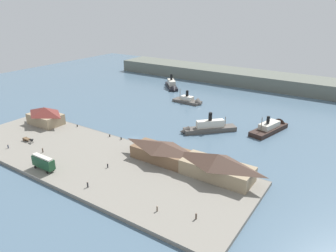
{
  "coord_description": "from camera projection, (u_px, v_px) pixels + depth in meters",
  "views": [
    {
      "loc": [
        73.52,
        -85.96,
        49.8
      ],
      "look_at": [
        6.52,
        14.82,
        2.0
      ],
      "focal_mm": 33.62,
      "sensor_mm": 36.0,
      "label": 1
    }
  ],
  "objects": [
    {
      "name": "ground_plane",
      "position": [
        133.0,
        139.0,
        122.73
      ],
      "size": [
        320.0,
        320.0,
        0.0
      ],
      "primitive_type": "plane",
      "color": "slate"
    },
    {
      "name": "quay_promenade",
      "position": [
        91.0,
        159.0,
        105.47
      ],
      "size": [
        110.0,
        36.0,
        1.2
      ],
      "primitive_type": "cube",
      "color": "gray",
      "rests_on": "ground"
    },
    {
      "name": "seawall_edge",
      "position": [
        127.0,
        141.0,
        119.76
      ],
      "size": [
        110.0,
        0.8,
        1.0
      ],
      "primitive_type": "cube",
      "color": "#666159",
      "rests_on": "ground"
    },
    {
      "name": "ferry_shed_west_terminal",
      "position": [
        45.0,
        116.0,
        133.23
      ],
      "size": [
        14.66,
        9.45,
        7.46
      ],
      "color": "#998466",
      "rests_on": "quay_promenade"
    },
    {
      "name": "ferry_shed_east_terminal",
      "position": [
        163.0,
        151.0,
        102.51
      ],
      "size": [
        21.19,
        8.87,
        6.46
      ],
      "color": "brown",
      "rests_on": "quay_promenade"
    },
    {
      "name": "ferry_shed_central_terminal",
      "position": [
        217.0,
        166.0,
        92.35
      ],
      "size": [
        21.74,
        9.36,
        7.58
      ],
      "color": "#998466",
      "rests_on": "quay_promenade"
    },
    {
      "name": "street_tram",
      "position": [
        43.0,
        162.0,
        96.98
      ],
      "size": [
        8.49,
        2.5,
        4.57
      ],
      "color": "#1E4C2D",
      "rests_on": "quay_promenade"
    },
    {
      "name": "horse_cart",
      "position": [
        28.0,
        139.0,
        117.21
      ],
      "size": [
        6.0,
        1.46,
        1.87
      ],
      "color": "brown",
      "rests_on": "quay_promenade"
    },
    {
      "name": "pedestrian_by_tram",
      "position": [
        108.0,
        166.0,
        98.8
      ],
      "size": [
        0.38,
        0.38,
        1.54
      ],
      "color": "#232328",
      "rests_on": "quay_promenade"
    },
    {
      "name": "pedestrian_near_cart",
      "position": [
        43.0,
        150.0,
        108.82
      ],
      "size": [
        0.43,
        0.43,
        1.73
      ],
      "color": "#4C3D33",
      "rests_on": "quay_promenade"
    },
    {
      "name": "pedestrian_standing_center",
      "position": [
        157.0,
        209.0,
        78.16
      ],
      "size": [
        0.39,
        0.39,
        1.59
      ],
      "color": "#6B5B4C",
      "rests_on": "quay_promenade"
    },
    {
      "name": "pedestrian_near_east_shed",
      "position": [
        196.0,
        216.0,
        75.3
      ],
      "size": [
        0.44,
        0.44,
        1.76
      ],
      "color": "#4C3D33",
      "rests_on": "quay_promenade"
    },
    {
      "name": "pedestrian_walking_east",
      "position": [
        8.0,
        146.0,
        111.95
      ],
      "size": [
        0.39,
        0.39,
        1.57
      ],
      "color": "#33384C",
      "rests_on": "quay_promenade"
    },
    {
      "name": "pedestrian_walking_west",
      "position": [
        88.0,
        185.0,
        88.25
      ],
      "size": [
        0.44,
        0.44,
        1.78
      ],
      "color": "#232328",
      "rests_on": "quay_promenade"
    },
    {
      "name": "mooring_post_center_west",
      "position": [
        110.0,
        136.0,
        121.63
      ],
      "size": [
        0.44,
        0.44,
        0.9
      ],
      "primitive_type": "cylinder",
      "color": "black",
      "rests_on": "quay_promenade"
    },
    {
      "name": "mooring_post_east",
      "position": [
        77.0,
        126.0,
        131.4
      ],
      "size": [
        0.44,
        0.44,
        0.9
      ],
      "primitive_type": "cylinder",
      "color": "black",
      "rests_on": "quay_promenade"
    },
    {
      "name": "mooring_post_center_east",
      "position": [
        121.0,
        138.0,
        119.12
      ],
      "size": [
        0.44,
        0.44,
        0.9
      ],
      "primitive_type": "cylinder",
      "color": "black",
      "rests_on": "quay_promenade"
    },
    {
      "name": "ferry_departing_north",
      "position": [
        272.0,
        127.0,
        130.53
      ],
      "size": [
        10.97,
        22.92,
        9.58
      ],
      "color": "black",
      "rests_on": "ground"
    },
    {
      "name": "ferry_approaching_east",
      "position": [
        205.0,
        128.0,
        128.92
      ],
      "size": [
        19.9,
        20.15,
        9.41
      ],
      "color": "#514C47",
      "rests_on": "ground"
    },
    {
      "name": "ferry_outer_harbor",
      "position": [
        191.0,
        101.0,
        165.71
      ],
      "size": [
        16.76,
        6.5,
        8.97
      ],
      "color": "#514C47",
      "rests_on": "ground"
    },
    {
      "name": "ferry_moored_east",
      "position": [
        172.0,
        86.0,
        193.96
      ],
      "size": [
        17.75,
        18.9,
        9.89
      ],
      "color": "black",
      "rests_on": "ground"
    },
    {
      "name": "far_headland",
      "position": [
        240.0,
        77.0,
        206.46
      ],
      "size": [
        180.0,
        24.0,
        8.0
      ],
      "primitive_type": "cube",
      "color": "#60665B",
      "rests_on": "ground"
    }
  ]
}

